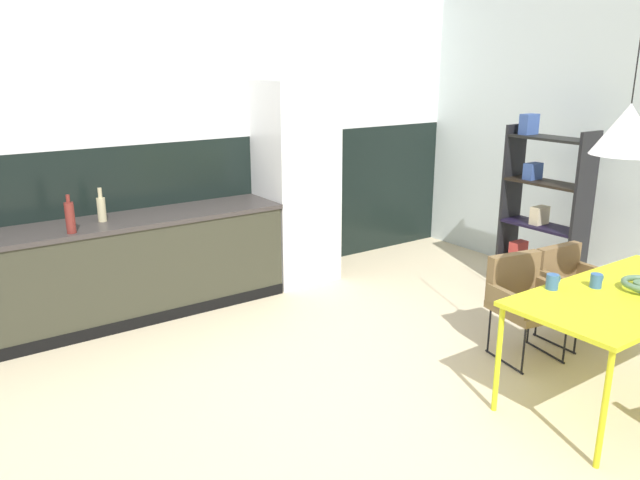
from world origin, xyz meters
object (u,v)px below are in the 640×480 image
object	(u,v)px
dining_table	(628,299)
bottle_oil_tall	(70,217)
refrigerator_column	(296,183)
mug_dark_espresso	(553,282)
bottle_vinegar_dark	(101,208)
open_shelf_unit	(541,206)
armchair_far_side	(569,280)
armchair_by_stool	(523,294)
mug_glass_clear	(596,281)
pendant_lamp_over_table_near	(628,129)

from	to	relation	value
dining_table	bottle_oil_tall	size ratio (longest dim) A/B	5.41
refrigerator_column	mug_dark_espresso	size ratio (longest dim) A/B	16.08
dining_table	mug_dark_espresso	xyz separation A→B (m)	(-0.35, 0.33, 0.10)
bottle_vinegar_dark	open_shelf_unit	bearing A→B (deg)	-24.85
armchair_far_side	mug_dark_espresso	world-z (taller)	mug_dark_espresso
armchair_by_stool	mug_glass_clear	xyz separation A→B (m)	(-0.09, -0.61, 0.31)
bottle_vinegar_dark	open_shelf_unit	distance (m)	4.02
refrigerator_column	dining_table	bearing A→B (deg)	-82.21
dining_table	mug_dark_espresso	size ratio (longest dim) A/B	13.20
dining_table	pendant_lamp_over_table_near	world-z (taller)	pendant_lamp_over_table_near
armchair_far_side	bottle_oil_tall	world-z (taller)	bottle_oil_tall
armchair_far_side	pendant_lamp_over_table_near	world-z (taller)	pendant_lamp_over_table_near
mug_glass_clear	bottle_vinegar_dark	xyz separation A→B (m)	(-2.29, 3.10, 0.20)
refrigerator_column	bottle_vinegar_dark	distance (m)	1.94
refrigerator_column	pendant_lamp_over_table_near	bearing A→B (deg)	-88.03
open_shelf_unit	armchair_far_side	bearing A→B (deg)	-40.43
refrigerator_column	armchair_by_stool	world-z (taller)	refrigerator_column
bottle_vinegar_dark	dining_table	bearing A→B (deg)	-53.99
bottle_vinegar_dark	mug_dark_espresso	bearing A→B (deg)	-55.45
bottle_oil_tall	dining_table	bearing A→B (deg)	-48.50
refrigerator_column	armchair_far_side	size ratio (longest dim) A/B	2.70
mug_glass_clear	pendant_lamp_over_table_near	xyz separation A→B (m)	(-0.25, -0.20, 1.02)
dining_table	open_shelf_unit	world-z (taller)	open_shelf_unit
armchair_by_stool	pendant_lamp_over_table_near	size ratio (longest dim) A/B	0.64
bottle_oil_tall	open_shelf_unit	distance (m)	4.22
armchair_far_side	open_shelf_unit	distance (m)	1.12
bottle_vinegar_dark	open_shelf_unit	size ratio (longest dim) A/B	0.17
refrigerator_column	open_shelf_unit	xyz separation A→B (m)	(1.71, -1.67, -0.15)
armchair_by_stool	open_shelf_unit	xyz separation A→B (m)	(1.26, 0.80, 0.37)
refrigerator_column	bottle_vinegar_dark	world-z (taller)	refrigerator_column
refrigerator_column	bottle_vinegar_dark	size ratio (longest dim) A/B	7.05
refrigerator_column	bottle_oil_tall	bearing A→B (deg)	-174.55
armchair_by_stool	armchair_far_side	bearing A→B (deg)	-170.52
mug_dark_espresso	bottle_oil_tall	world-z (taller)	bottle_oil_tall
bottle_vinegar_dark	refrigerator_column	bearing A→B (deg)	-0.63
armchair_by_stool	bottle_oil_tall	bearing A→B (deg)	-29.33
armchair_by_stool	armchair_far_side	distance (m)	0.58
refrigerator_column	bottle_vinegar_dark	xyz separation A→B (m)	(-1.94, 0.02, -0.01)
refrigerator_column	armchair_by_stool	size ratio (longest dim) A/B	2.59
open_shelf_unit	dining_table	bearing A→B (deg)	-38.60
dining_table	mug_dark_espresso	bearing A→B (deg)	137.04
dining_table	refrigerator_column	bearing A→B (deg)	97.79
mug_glass_clear	open_shelf_unit	distance (m)	1.96
dining_table	bottle_oil_tall	world-z (taller)	bottle_oil_tall
bottle_vinegar_dark	armchair_by_stool	bearing A→B (deg)	-46.20
armchair_by_stool	armchair_far_side	size ratio (longest dim) A/B	1.04
bottle_oil_tall	armchair_far_side	bearing A→B (deg)	-34.67
armchair_far_side	bottle_vinegar_dark	distance (m)	3.91
bottle_oil_tall	pendant_lamp_over_table_near	bearing A→B (deg)	-52.47
dining_table	open_shelf_unit	size ratio (longest dim) A/B	0.97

